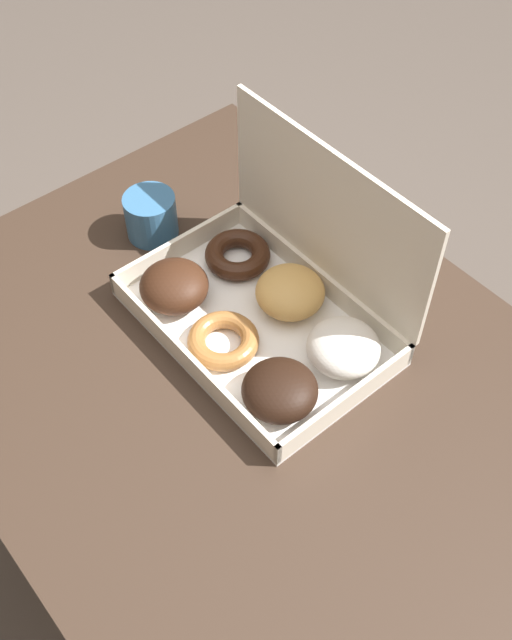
% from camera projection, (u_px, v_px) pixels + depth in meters
% --- Properties ---
extents(ground_plane, '(8.00, 8.00, 0.00)m').
position_uv_depth(ground_plane, '(247.00, 558.00, 1.76)').
color(ground_plane, '#564C44').
extents(dining_table, '(1.09, 0.84, 0.77)m').
position_uv_depth(dining_table, '(243.00, 406.00, 1.25)').
color(dining_table, '#38281E').
rests_on(dining_table, ground_plane).
extents(donut_box, '(0.42, 0.28, 0.28)m').
position_uv_depth(donut_box, '(269.00, 306.00, 1.17)').
color(donut_box, white).
rests_on(donut_box, dining_table).
extents(coffee_mug, '(0.09, 0.09, 0.08)m').
position_uv_depth(coffee_mug, '(151.00, 215.00, 1.31)').
color(coffee_mug, teal).
rests_on(coffee_mug, dining_table).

